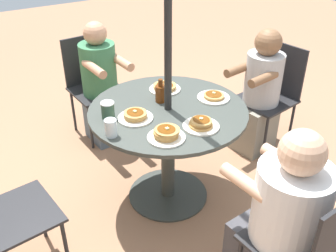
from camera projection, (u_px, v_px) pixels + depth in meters
ground_plane at (168, 194)px, 3.01m from camera, size 12.00×12.00×0.00m
patio_table at (168, 130)px, 2.70m from camera, size 1.07×1.07×0.75m
umbrella_pole at (168, 38)px, 2.36m from camera, size 0.05×0.05×2.47m
patio_chair_north at (272, 90)px, 3.39m from camera, size 0.50×0.50×0.90m
diner_north at (259, 97)px, 3.30m from camera, size 0.37×0.49×1.08m
patio_chair_east at (93, 80)px, 3.56m from camera, size 0.47×0.47×0.90m
diner_east at (102, 88)px, 3.44m from camera, size 0.51×0.34×1.09m
patio_chair_west at (310, 245)px, 1.93m from camera, size 0.48×0.48×0.90m
diner_west at (281, 226)px, 2.06m from camera, size 0.53×0.41×1.09m
pancake_plate_a at (166, 134)px, 2.30m from camera, size 0.23×0.23×0.07m
pancake_plate_b at (135, 116)px, 2.49m from camera, size 0.23×0.23×0.06m
pancake_plate_c at (201, 124)px, 2.41m from camera, size 0.23×0.23×0.07m
pancake_plate_d at (214, 97)px, 2.74m from camera, size 0.23×0.23×0.04m
pancake_plate_e at (165, 88)px, 2.85m from camera, size 0.23×0.23×0.05m
syrup_bottle at (161, 93)px, 2.68m from camera, size 0.10×0.07×0.16m
coffee_cup at (108, 110)px, 2.49m from camera, size 0.09×0.09×0.11m
drinking_glass_a at (111, 128)px, 2.31m from camera, size 0.07×0.07×0.11m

